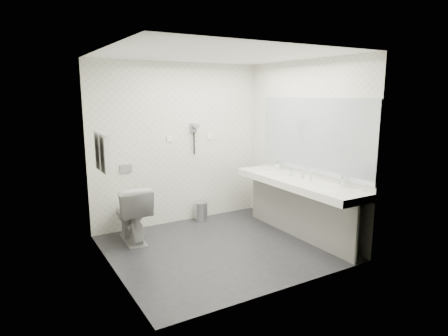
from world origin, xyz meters
TOP-DOWN VIEW (x-y plane):
  - floor at (0.00, 0.00)m, footprint 2.80×2.80m
  - ceiling at (0.00, 0.00)m, footprint 2.80×2.80m
  - wall_back at (0.00, 1.30)m, footprint 2.80×0.00m
  - wall_front at (0.00, -1.30)m, footprint 2.80×0.00m
  - wall_left at (-1.40, 0.00)m, footprint 0.00×2.60m
  - wall_right at (1.40, 0.00)m, footprint 0.00×2.60m
  - vanity_counter at (1.12, -0.20)m, footprint 0.55×2.20m
  - vanity_panel at (1.15, -0.20)m, footprint 0.03×2.15m
  - vanity_post_near at (1.18, -1.24)m, footprint 0.06×0.06m
  - vanity_post_far at (1.18, 0.84)m, footprint 0.06×0.06m
  - mirror at (1.39, -0.20)m, footprint 0.02×2.20m
  - basin_near at (1.12, -0.85)m, footprint 0.40×0.31m
  - basin_far at (1.12, 0.45)m, footprint 0.40×0.31m
  - faucet_near at (1.32, -0.85)m, footprint 0.04×0.04m
  - faucet_far at (1.32, 0.45)m, footprint 0.04×0.04m
  - soap_bottle_a at (1.24, -0.18)m, footprint 0.06×0.06m
  - soap_bottle_c at (1.24, -0.34)m, footprint 0.05×0.05m
  - glass_left at (1.21, 0.02)m, footprint 0.07×0.07m
  - toilet at (-0.93, 0.85)m, footprint 0.49×0.82m
  - flush_plate at (-0.85, 1.29)m, footprint 0.18×0.02m
  - pedal_bin at (0.30, 1.14)m, footprint 0.23×0.23m
  - bin_lid at (0.30, 1.14)m, footprint 0.21×0.21m
  - towel_rail at (-1.35, 0.55)m, footprint 0.02×0.62m
  - towel_near at (-1.34, 0.41)m, footprint 0.07×0.24m
  - towel_far at (-1.34, 0.69)m, footprint 0.07×0.24m
  - dryer_cradle at (0.25, 1.27)m, footprint 0.10×0.04m
  - dryer_barrel at (0.25, 1.20)m, footprint 0.08×0.14m
  - dryer_cord at (0.25, 1.26)m, footprint 0.02×0.02m
  - switch_plate_a at (-0.15, 1.29)m, footprint 0.09×0.02m
  - switch_plate_b at (0.55, 1.29)m, footprint 0.09×0.02m

SIDE VIEW (x-z plane):
  - floor at x=0.00m, z-range 0.00..0.00m
  - pedal_bin at x=0.30m, z-range 0.00..0.29m
  - bin_lid at x=0.30m, z-range 0.29..0.31m
  - vanity_panel at x=1.15m, z-range 0.00..0.75m
  - vanity_post_near at x=1.18m, z-range 0.00..0.75m
  - vanity_post_far at x=1.18m, z-range 0.00..0.75m
  - toilet at x=-0.93m, z-range 0.00..0.80m
  - vanity_counter at x=1.12m, z-range 0.75..0.85m
  - basin_near at x=1.12m, z-range 0.81..0.86m
  - basin_far at x=1.12m, z-range 0.81..0.86m
  - soap_bottle_a at x=1.24m, z-range 0.85..0.95m
  - soap_bottle_c at x=1.24m, z-range 0.85..0.96m
  - glass_left at x=1.21m, z-range 0.85..0.97m
  - faucet_near at x=1.32m, z-range 0.85..1.00m
  - faucet_far at x=1.32m, z-range 0.85..1.00m
  - flush_plate at x=-0.85m, z-range 0.89..1.01m
  - wall_back at x=0.00m, z-range -0.15..2.65m
  - wall_front at x=0.00m, z-range -0.15..2.65m
  - wall_left at x=-1.40m, z-range -0.05..2.55m
  - wall_right at x=1.40m, z-range -0.05..2.55m
  - dryer_cord at x=0.25m, z-range 1.07..1.43m
  - towel_near at x=-1.34m, z-range 1.09..1.57m
  - towel_far at x=-1.34m, z-range 1.09..1.57m
  - switch_plate_a at x=-0.15m, z-range 1.31..1.40m
  - switch_plate_b at x=0.55m, z-range 1.31..1.40m
  - mirror at x=1.39m, z-range 0.92..1.98m
  - dryer_cradle at x=0.25m, z-range 1.43..1.57m
  - dryer_barrel at x=0.25m, z-range 1.49..1.57m
  - towel_rail at x=-1.35m, z-range 1.54..1.56m
  - ceiling at x=0.00m, z-range 2.50..2.50m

